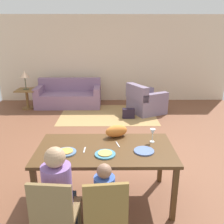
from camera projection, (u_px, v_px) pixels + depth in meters
The scene contains 22 objects.
ground_plane at pixel (115, 141), 5.09m from camera, with size 7.45×6.41×0.02m, color brown.
back_wall at pixel (113, 59), 7.76m from camera, with size 7.45×0.10×2.70m, color beige.
dining_table at pixel (105, 153), 3.09m from camera, with size 1.74×0.92×0.76m.
plate_near_man at pixel (66, 152), 2.94m from camera, with size 0.25×0.25×0.02m, color #55769C.
pizza_near_man at pixel (66, 151), 2.94m from camera, with size 0.17×0.17×0.01m, color gold.
plate_near_child at pixel (105, 154), 2.89m from camera, with size 0.25×0.25×0.02m, color teal.
pizza_near_child at pixel (105, 153), 2.89m from camera, with size 0.17×0.17×0.01m, color gold.
plate_near_woman at pixel (144, 151), 2.97m from camera, with size 0.25×0.25×0.02m, color #5870A8.
wine_glass at pixel (153, 133), 3.20m from camera, with size 0.07×0.07×0.19m.
fork at pixel (84, 150), 3.01m from camera, with size 0.02×0.15×0.01m, color silver.
knife at pixel (117, 144), 3.16m from camera, with size 0.01×0.17×0.01m, color silver.
dining_chair_man at pixel (55, 211), 2.36m from camera, with size 0.46×0.46×0.87m.
person_man at pixel (59, 198), 2.52m from camera, with size 0.30×0.41×1.11m.
dining_chair_child at pixel (105, 211), 2.37m from camera, with size 0.46×0.46×0.87m.
person_child at pixel (104, 204), 2.55m from camera, with size 0.22×0.30×0.92m.
cat at pixel (116, 131), 3.38m from camera, with size 0.32×0.16×0.17m, color orange.
area_rug at pixel (108, 114), 6.70m from camera, with size 2.60×1.80×0.01m, color tan.
couch at pixel (69, 96), 7.41m from camera, with size 1.93×0.86×0.82m.
armchair at pixel (145, 102), 6.77m from camera, with size 1.15×1.15×0.82m.
side_table at pixel (27, 96), 7.13m from camera, with size 0.56×0.56×0.58m.
table_lamp at pixel (25, 75), 6.93m from camera, with size 0.26×0.26×0.54m.
handbag at pixel (128, 113), 6.38m from camera, with size 0.32×0.16×0.26m, color #241B2A.
Camera 1 is at (-0.11, -4.04, 2.15)m, focal length 38.70 mm.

